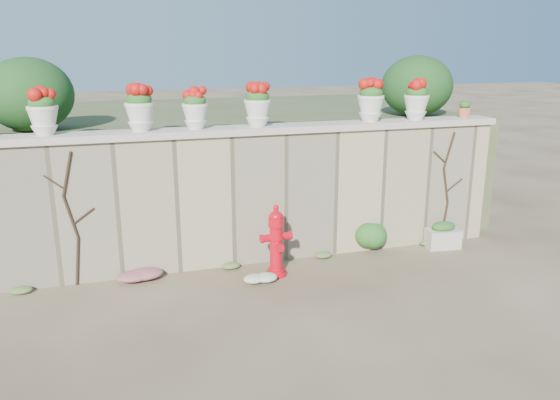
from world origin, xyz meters
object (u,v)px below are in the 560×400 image
object	(u,v)px
fire_hydrant	(276,241)
urn_pot_0	(43,112)
terracotta_pot	(464,110)
planter_box	(443,236)

from	to	relation	value
fire_hydrant	urn_pot_0	distance (m)	3.61
urn_pot_0	terracotta_pot	world-z (taller)	urn_pot_0
fire_hydrant	terracotta_pot	size ratio (longest dim) A/B	3.99
fire_hydrant	terracotta_pot	xyz separation A→B (m)	(3.52, 0.74, 1.69)
fire_hydrant	planter_box	bearing A→B (deg)	1.75
urn_pot_0	fire_hydrant	bearing A→B (deg)	-13.85
fire_hydrant	planter_box	world-z (taller)	fire_hydrant
planter_box	urn_pot_0	size ratio (longest dim) A/B	0.93
urn_pot_0	terracotta_pot	bearing A→B (deg)	0.00
fire_hydrant	urn_pot_0	bearing A→B (deg)	162.41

